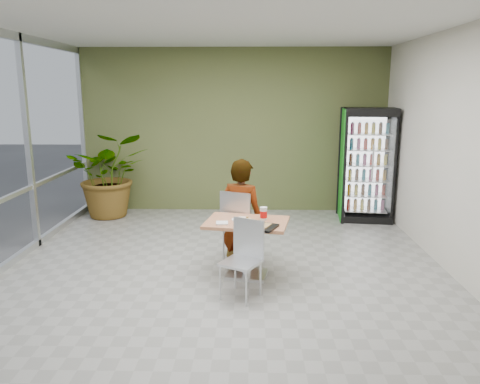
% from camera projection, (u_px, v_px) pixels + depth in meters
% --- Properties ---
extents(ground, '(7.00, 7.00, 0.00)m').
position_uv_depth(ground, '(224.00, 276.00, 6.15)').
color(ground, gray).
rests_on(ground, ground).
extents(room_envelope, '(6.00, 7.00, 3.20)m').
position_uv_depth(room_envelope, '(223.00, 156.00, 5.80)').
color(room_envelope, beige).
rests_on(room_envelope, ground).
extents(dining_table, '(1.15, 0.90, 0.75)m').
position_uv_depth(dining_table, '(247.00, 237.00, 6.05)').
color(dining_table, tan).
rests_on(dining_table, ground).
extents(chair_far, '(0.60, 0.60, 1.03)m').
position_uv_depth(chair_far, '(238.00, 220.00, 6.58)').
color(chair_far, silver).
rests_on(chair_far, ground).
extents(chair_near, '(0.55, 0.55, 0.91)m').
position_uv_depth(chair_near, '(245.00, 252.00, 5.49)').
color(chair_near, silver).
rests_on(chair_near, ground).
extents(seated_woman, '(0.77, 0.65, 1.77)m').
position_uv_depth(seated_woman, '(242.00, 220.00, 6.63)').
color(seated_woman, black).
rests_on(seated_woman, ground).
extents(pizza_plate, '(0.36, 0.33, 0.03)m').
position_uv_depth(pizza_plate, '(241.00, 219.00, 6.05)').
color(pizza_plate, silver).
rests_on(pizza_plate, dining_table).
extents(soda_cup, '(0.10, 0.10, 0.17)m').
position_uv_depth(soda_cup, '(264.00, 214.00, 6.04)').
color(soda_cup, silver).
rests_on(soda_cup, dining_table).
extents(napkin_stack, '(0.16, 0.16, 0.02)m').
position_uv_depth(napkin_stack, '(222.00, 223.00, 5.88)').
color(napkin_stack, silver).
rests_on(napkin_stack, dining_table).
extents(cafeteria_tray, '(0.56, 0.50, 0.03)m').
position_uv_depth(cafeteria_tray, '(257.00, 226.00, 5.72)').
color(cafeteria_tray, black).
rests_on(cafeteria_tray, dining_table).
extents(beverage_fridge, '(1.03, 0.83, 2.08)m').
position_uv_depth(beverage_fridge, '(367.00, 165.00, 8.66)').
color(beverage_fridge, black).
rests_on(beverage_fridge, ground).
extents(potted_plant, '(1.72, 1.58, 1.63)m').
position_uv_depth(potted_plant, '(110.00, 175.00, 8.93)').
color(potted_plant, '#27632B').
rests_on(potted_plant, ground).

